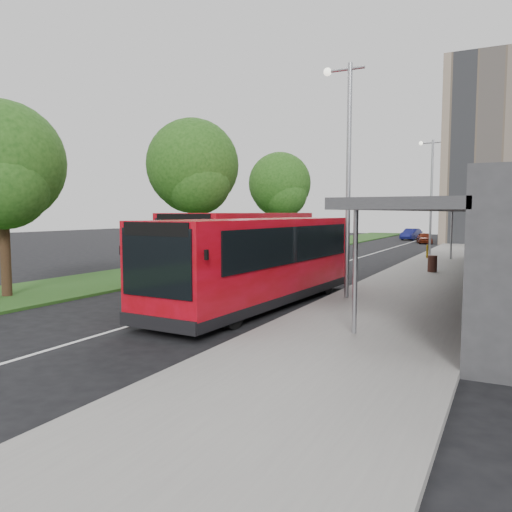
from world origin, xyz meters
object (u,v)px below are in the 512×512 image
at_px(tree_near, 3,171).
at_px(bollard, 427,251).
at_px(tree_mid, 193,172).
at_px(tree_far, 280,188).
at_px(lamp_post_near, 346,166).
at_px(lamp_post_far, 430,190).
at_px(car_near, 424,238).
at_px(bus_main, 259,261).
at_px(bus_second, 248,247).
at_px(litter_bin, 432,264).
at_px(car_far, 411,234).

distance_m(tree_near, bollard, 25.15).
relative_size(tree_near, tree_mid, 0.84).
height_order(tree_far, bollard, tree_far).
distance_m(lamp_post_near, lamp_post_far, 20.00).
relative_size(tree_mid, car_near, 2.56).
height_order(tree_mid, bollard, tree_mid).
bearing_deg(tree_near, tree_far, 90.00).
bearing_deg(car_near, bus_main, -104.34).
xyz_separation_m(bus_main, bus_second, (-3.09, 5.02, 0.10)).
distance_m(lamp_post_far, litter_bin, 11.62).
bearing_deg(tree_near, bus_second, 53.75).
bearing_deg(car_far, bollard, -68.99).
bearing_deg(bus_main, litter_bin, 73.65).
distance_m(lamp_post_near, litter_bin, 10.31).
bearing_deg(car_far, tree_far, -96.23).
height_order(car_near, car_far, car_far).
relative_size(bus_main, litter_bin, 12.73).
relative_size(bollard, car_far, 0.22).
relative_size(lamp_post_far, bollard, 9.15).
bearing_deg(car_far, bus_main, -77.58).
relative_size(tree_near, bus_main, 0.68).
relative_size(lamp_post_near, bollard, 9.15).
xyz_separation_m(lamp_post_near, lamp_post_far, (0.00, 20.00, 0.00)).
height_order(tree_far, lamp_post_far, lamp_post_far).
bearing_deg(lamp_post_near, lamp_post_far, 90.00).
bearing_deg(car_far, tree_mid, -91.13).
xyz_separation_m(bus_main, bollard, (2.62, 19.19, -0.90)).
bearing_deg(lamp_post_far, lamp_post_near, -90.00).
distance_m(litter_bin, car_near, 26.63).
bearing_deg(bollard, litter_bin, -80.06).
bearing_deg(car_far, litter_bin, -69.50).
bearing_deg(car_near, tree_far, -132.15).
relative_size(lamp_post_near, lamp_post_far, 1.00).
bearing_deg(bus_second, tree_far, 106.28).
xyz_separation_m(tree_mid, litter_bin, (12.83, 2.23, -4.88)).
relative_size(bus_second, litter_bin, 13.56).
height_order(tree_near, litter_bin, tree_near).
bearing_deg(bus_second, car_near, 81.78).
bearing_deg(tree_far, car_near, 62.64).
distance_m(tree_mid, bollard, 15.98).
bearing_deg(car_near, tree_mid, -121.48).
relative_size(tree_far, bollard, 8.93).
bearing_deg(tree_near, bus_main, 17.78).
bearing_deg(litter_bin, lamp_post_far, 99.02).
height_order(bollard, car_near, car_near).
xyz_separation_m(bus_main, litter_bin, (3.99, 11.40, -0.93)).
bearing_deg(tree_near, bollard, 62.51).
bearing_deg(car_far, lamp_post_far, -68.26).
height_order(tree_far, car_near, tree_far).
height_order(tree_near, car_far, tree_near).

